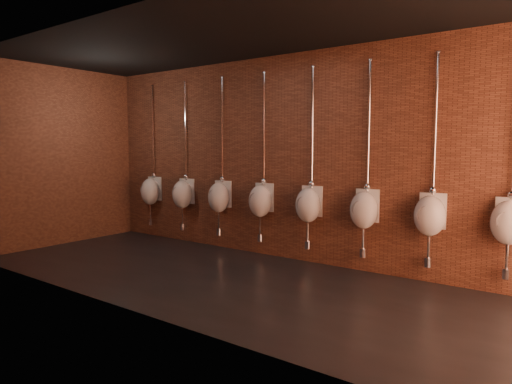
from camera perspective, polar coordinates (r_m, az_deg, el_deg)
ground at (r=6.02m, az=-1.07°, el=-11.46°), size 8.50×8.50×0.00m
room_shell at (r=5.76m, az=-1.11°, el=8.03°), size 8.54×3.04×3.22m
urinal_0 at (r=9.16m, az=-13.04°, el=0.16°), size 0.43×0.39×2.72m
urinal_1 at (r=8.51m, az=-9.15°, el=-0.18°), size 0.43×0.39×2.72m
urinal_2 at (r=7.91m, az=-4.64°, el=-0.57°), size 0.43×0.39×2.72m
urinal_3 at (r=7.36m, az=0.57°, el=-1.02°), size 0.43×0.39×2.72m
urinal_4 at (r=6.88m, az=6.57°, el=-1.52°), size 0.43×0.39×2.72m
urinal_5 at (r=6.49m, az=13.37°, el=-2.07°), size 0.43×0.39×2.72m
urinal_6 at (r=6.21m, az=20.92°, el=-2.65°), size 0.43×0.39×2.72m
urinal_7 at (r=6.04m, az=29.06°, el=-3.22°), size 0.43×0.39×2.72m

